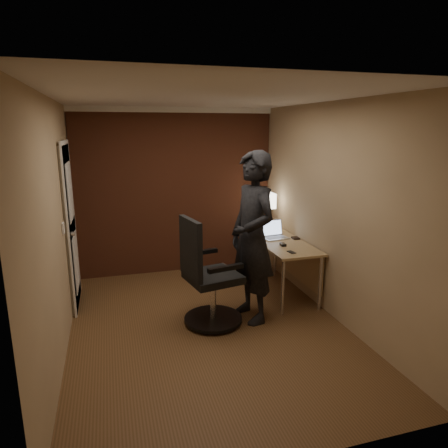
{
  "coord_description": "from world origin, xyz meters",
  "views": [
    {
      "loc": [
        -0.98,
        -4.04,
        2.2
      ],
      "look_at": [
        0.35,
        0.55,
        1.05
      ],
      "focal_mm": 32.0,
      "sensor_mm": 36.0,
      "label": 1
    }
  ],
  "objects_px": {
    "mouse": "(283,245)",
    "phone": "(291,252)",
    "laptop": "(273,233)",
    "person": "(253,238)",
    "wallet": "(296,238)",
    "desk_lamp": "(267,201)",
    "office_chair": "(207,279)",
    "desk": "(284,249)"
  },
  "relations": [
    {
      "from": "mouse",
      "to": "phone",
      "type": "relative_size",
      "value": 0.87
    },
    {
      "from": "laptop",
      "to": "person",
      "type": "xyz_separation_m",
      "value": [
        -0.6,
        -0.8,
        0.19
      ]
    },
    {
      "from": "desk_lamp",
      "to": "laptop",
      "type": "bearing_deg",
      "value": -100.43
    },
    {
      "from": "desk_lamp",
      "to": "wallet",
      "type": "distance_m",
      "value": 0.79
    },
    {
      "from": "person",
      "to": "wallet",
      "type": "bearing_deg",
      "value": 115.56
    },
    {
      "from": "phone",
      "to": "laptop",
      "type": "bearing_deg",
      "value": 75.22
    },
    {
      "from": "phone",
      "to": "wallet",
      "type": "height_order",
      "value": "wallet"
    },
    {
      "from": "phone",
      "to": "office_chair",
      "type": "distance_m",
      "value": 1.11
    },
    {
      "from": "desk",
      "to": "office_chair",
      "type": "distance_m",
      "value": 1.42
    },
    {
      "from": "phone",
      "to": "wallet",
      "type": "bearing_deg",
      "value": 49.59
    },
    {
      "from": "laptop",
      "to": "wallet",
      "type": "xyz_separation_m",
      "value": [
        0.26,
        -0.15,
        -0.05
      ]
    },
    {
      "from": "phone",
      "to": "person",
      "type": "bearing_deg",
      "value": -179.11
    },
    {
      "from": "phone",
      "to": "office_chair",
      "type": "height_order",
      "value": "office_chair"
    },
    {
      "from": "phone",
      "to": "office_chair",
      "type": "relative_size",
      "value": 0.09
    },
    {
      "from": "mouse",
      "to": "wallet",
      "type": "xyz_separation_m",
      "value": [
        0.3,
        0.26,
        -0.01
      ]
    },
    {
      "from": "desk_lamp",
      "to": "office_chair",
      "type": "relative_size",
      "value": 0.43
    },
    {
      "from": "desk_lamp",
      "to": "office_chair",
      "type": "distance_m",
      "value": 1.91
    },
    {
      "from": "office_chair",
      "to": "person",
      "type": "xyz_separation_m",
      "value": [
        0.55,
        0.02,
        0.44
      ]
    },
    {
      "from": "desk",
      "to": "wallet",
      "type": "xyz_separation_m",
      "value": [
        0.16,
        0.0,
        0.14
      ]
    },
    {
      "from": "phone",
      "to": "office_chair",
      "type": "bearing_deg",
      "value": 176.36
    },
    {
      "from": "laptop",
      "to": "wallet",
      "type": "relative_size",
      "value": 3.24
    },
    {
      "from": "desk",
      "to": "mouse",
      "type": "bearing_deg",
      "value": -118.49
    },
    {
      "from": "laptop",
      "to": "person",
      "type": "distance_m",
      "value": 1.02
    },
    {
      "from": "desk_lamp",
      "to": "phone",
      "type": "bearing_deg",
      "value": -97.25
    },
    {
      "from": "desk",
      "to": "mouse",
      "type": "height_order",
      "value": "mouse"
    },
    {
      "from": "mouse",
      "to": "desk_lamp",
      "type": "bearing_deg",
      "value": 85.49
    },
    {
      "from": "desk_lamp",
      "to": "phone",
      "type": "xyz_separation_m",
      "value": [
        -0.15,
        -1.2,
        -0.41
      ]
    },
    {
      "from": "desk_lamp",
      "to": "mouse",
      "type": "height_order",
      "value": "desk_lamp"
    },
    {
      "from": "desk",
      "to": "person",
      "type": "xyz_separation_m",
      "value": [
        -0.7,
        -0.65,
        0.38
      ]
    },
    {
      "from": "mouse",
      "to": "phone",
      "type": "xyz_separation_m",
      "value": [
        -0.02,
        -0.29,
        -0.01
      ]
    },
    {
      "from": "desk_lamp",
      "to": "office_chair",
      "type": "bearing_deg",
      "value": -133.32
    },
    {
      "from": "desk_lamp",
      "to": "mouse",
      "type": "xyz_separation_m",
      "value": [
        -0.13,
        -0.91,
        -0.4
      ]
    },
    {
      "from": "office_chair",
      "to": "person",
      "type": "relative_size",
      "value": 0.63
    },
    {
      "from": "laptop",
      "to": "office_chair",
      "type": "distance_m",
      "value": 1.43
    },
    {
      "from": "laptop",
      "to": "mouse",
      "type": "xyz_separation_m",
      "value": [
        -0.04,
        -0.41,
        -0.05
      ]
    },
    {
      "from": "laptop",
      "to": "person",
      "type": "bearing_deg",
      "value": -127.0
    },
    {
      "from": "desk_lamp",
      "to": "phone",
      "type": "height_order",
      "value": "desk_lamp"
    },
    {
      "from": "laptop",
      "to": "phone",
      "type": "bearing_deg",
      "value": -94.94
    },
    {
      "from": "desk",
      "to": "laptop",
      "type": "distance_m",
      "value": 0.26
    },
    {
      "from": "wallet",
      "to": "person",
      "type": "xyz_separation_m",
      "value": [
        -0.87,
        -0.65,
        0.24
      ]
    },
    {
      "from": "laptop",
      "to": "wallet",
      "type": "bearing_deg",
      "value": -29.92
    },
    {
      "from": "desk",
      "to": "phone",
      "type": "bearing_deg",
      "value": -106.18
    }
  ]
}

